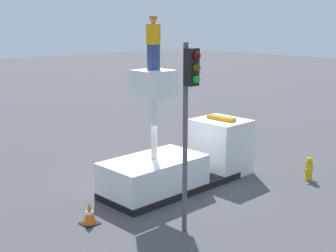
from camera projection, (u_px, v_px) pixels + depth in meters
name	position (u px, v px, depth m)	size (l,w,h in m)	color
ground_plane	(172.00, 188.00, 17.08)	(120.00, 120.00, 0.00)	#4C4C4F
bucket_truck	(183.00, 160.00, 17.24)	(6.31, 2.10, 4.38)	black
worker	(153.00, 43.00, 15.32)	(0.40, 0.26, 1.75)	navy
traffic_light_pole	(189.00, 102.00, 12.70)	(0.34, 0.57, 5.43)	#515156
fire_hydrant	(309.00, 169.00, 17.88)	(0.51, 0.27, 0.90)	gold
traffic_cone_rear	(89.00, 214.00, 14.02)	(0.49, 0.49, 0.68)	black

